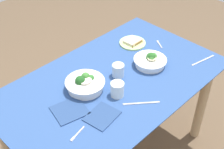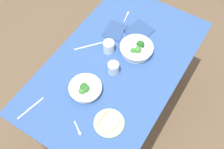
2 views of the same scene
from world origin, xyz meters
The scene contains 13 objects.
ground_plane centered at (0.00, 0.00, 0.00)m, with size 6.00×6.00×0.00m, color brown.
dining_table centered at (0.00, 0.00, 0.63)m, with size 1.44×0.86×0.75m.
broccoli_bowl_far centered at (-0.17, 0.06, 0.78)m, with size 0.24×0.24×0.10m.
broccoli_bowl_near centered at (0.29, -0.06, 0.78)m, with size 0.22×0.22×0.09m.
bread_side_plate centered at (0.40, 0.19, 0.76)m, with size 0.19×0.19×0.03m.
water_glass_center centered at (-0.07, -0.11, 0.79)m, with size 0.08×0.08×0.09m, color silver.
water_glass_side centered at (0.06, 0.01, 0.79)m, with size 0.08×0.08×0.08m, color silver.
fork_by_far_bowl centered at (0.53, 0.05, 0.75)m, with size 0.06×0.09×0.00m.
fork_by_near_bowl centered at (-0.43, -0.17, 0.75)m, with size 0.11×0.03×0.00m.
table_knife_left centered at (0.58, -0.28, 0.75)m, with size 0.20×0.01×0.00m, color #B7B7BC.
table_knife_right centered at (-0.03, -0.26, 0.75)m, with size 0.21×0.01×0.00m, color #B7B7BC.
napkin_folded_upper centered at (-0.25, -0.17, 0.75)m, with size 0.18×0.14×0.01m, color navy.
napkin_folded_lower centered at (-0.35, -0.01, 0.75)m, with size 0.18×0.17×0.01m, color navy.
Camera 2 is at (0.96, 0.56, 2.35)m, focal length 44.73 mm.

